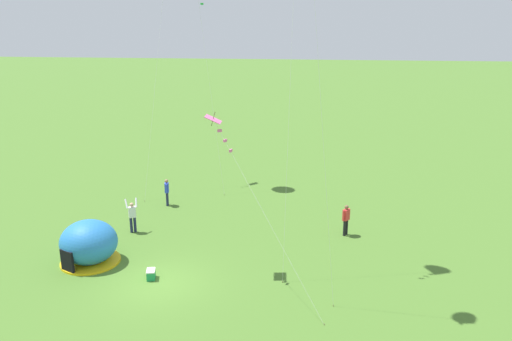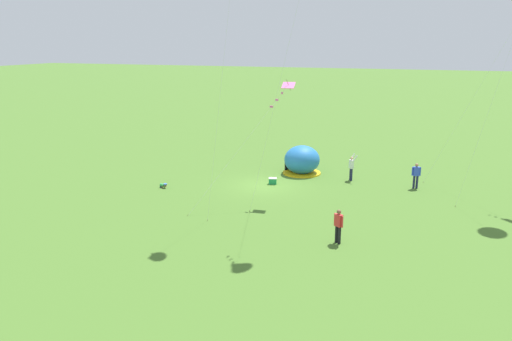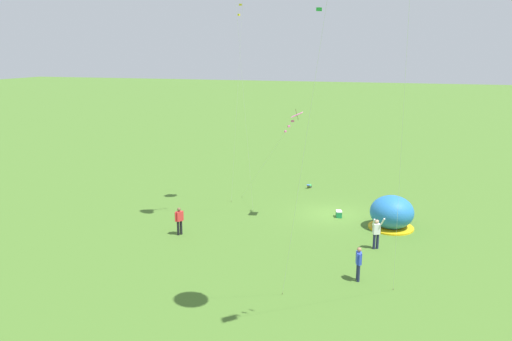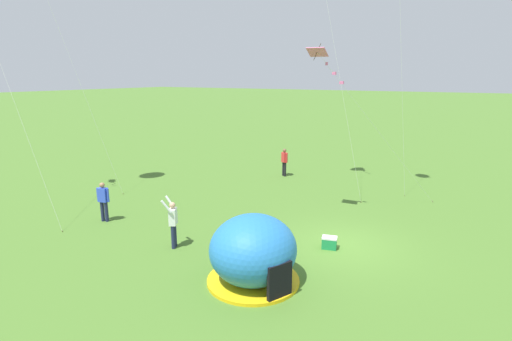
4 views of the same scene
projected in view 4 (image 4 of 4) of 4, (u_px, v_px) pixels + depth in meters
name	position (u px, v px, depth m)	size (l,w,h in m)	color
ground_plane	(344.00, 245.00, 14.69)	(300.00, 300.00, 0.00)	#477028
popup_tent	(253.00, 251.00, 11.90)	(2.81, 2.81, 2.10)	#2672BF
cooler_box	(329.00, 243.00, 14.40)	(0.49, 0.61, 0.44)	#1E8C4C
person_arms_raised	(173.00, 221.00, 14.32)	(0.72, 0.65, 1.89)	#1E2347
person_center_field	(284.00, 161.00, 24.62)	(0.41, 0.50, 1.72)	black
person_with_toddler	(103.00, 200.00, 16.92)	(0.33, 0.57, 1.72)	#1E2347
kite_pink	(324.00, 61.00, 16.07)	(5.52, 4.72, 7.35)	silver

